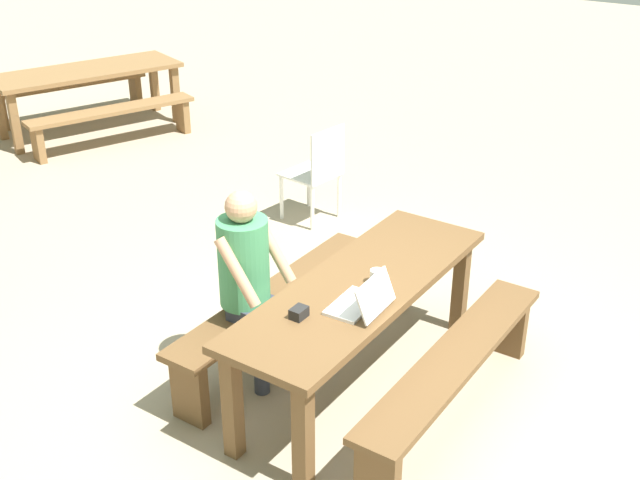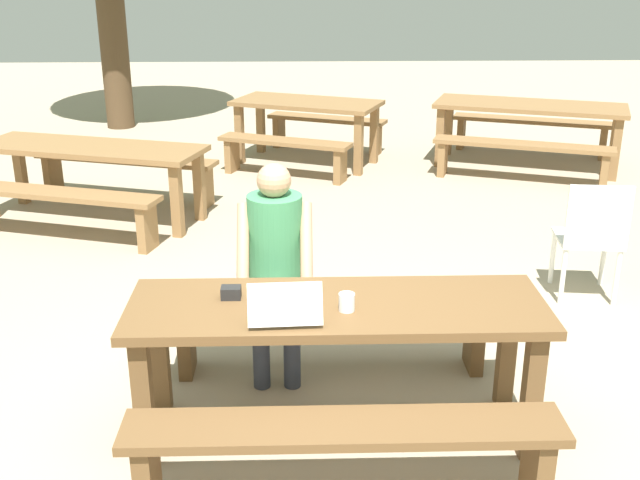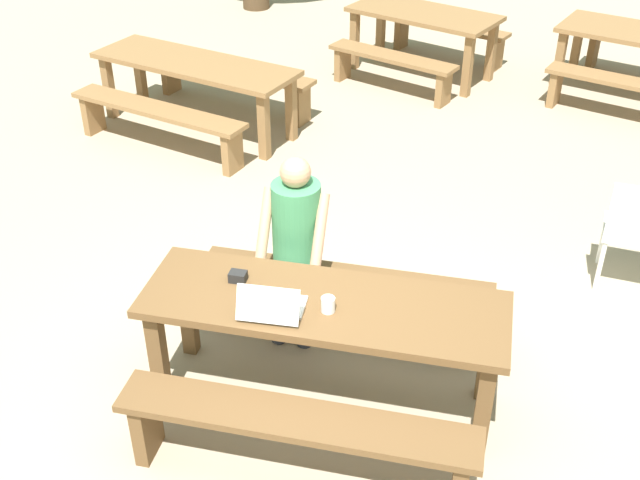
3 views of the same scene
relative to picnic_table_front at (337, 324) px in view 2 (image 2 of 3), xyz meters
name	(u,v)px [view 2 (image 2 of 3)]	position (x,y,z in m)	size (l,w,h in m)	color
ground_plane	(336,431)	(0.00, 0.00, -0.64)	(30.00, 30.00, 0.00)	tan
picnic_table_front	(337,324)	(0.00, 0.00, 0.00)	(2.12, 0.68, 0.76)	brown
bench_near	(344,446)	(0.00, -0.65, -0.28)	(1.96, 0.30, 0.48)	brown
bench_far	(331,316)	(0.00, 0.65, -0.28)	(1.96, 0.30, 0.48)	brown
laptop	(285,309)	(-0.26, -0.16, 0.17)	(0.37, 0.31, 0.21)	white
small_pouch	(231,293)	(-0.54, 0.08, 0.15)	(0.10, 0.07, 0.06)	black
coffee_mug	(347,302)	(0.04, -0.08, 0.16)	(0.08, 0.08, 0.09)	white
person_seated	(275,255)	(-0.33, 0.61, 0.14)	(0.43, 0.42, 1.31)	#333847
plastic_chair	(591,237)	(1.92, 1.64, -0.15)	(0.49, 0.49, 0.91)	white
picnic_table_mid	(530,113)	(2.54, 5.39, 0.01)	(2.32, 1.52, 0.76)	olive
bench_mid_south	(522,152)	(2.30, 4.74, -0.30)	(1.94, 0.96, 0.44)	olive
bench_mid_north	(531,127)	(2.77, 6.04, -0.30)	(1.94, 0.96, 0.44)	olive
picnic_table_rear	(307,111)	(-0.08, 5.64, 0.00)	(1.89, 1.40, 0.76)	olive
bench_rear_south	(285,149)	(-0.34, 5.02, -0.32)	(1.54, 0.87, 0.44)	olive
bench_rear_north	(327,126)	(0.18, 6.27, -0.32)	(1.54, 0.87, 0.44)	olive
picnic_table_distant	(91,157)	(-2.14, 3.59, -0.02)	(2.27, 1.30, 0.72)	olive
bench_distant_south	(56,203)	(-2.33, 3.00, -0.29)	(1.95, 0.86, 0.46)	olive
bench_distant_north	(126,167)	(-1.96, 4.19, -0.29)	(1.95, 0.86, 0.46)	olive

